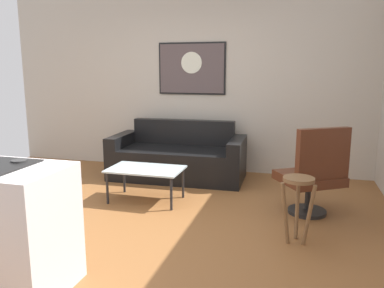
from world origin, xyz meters
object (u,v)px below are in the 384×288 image
(couch, at_px, (178,159))
(bar_stool, at_px, (298,194))
(armchair, at_px, (314,173))
(wall_painting, at_px, (192,68))
(coffee_table, at_px, (146,171))

(couch, relative_size, bar_stool, 3.12)
(couch, height_order, armchair, armchair)
(bar_stool, distance_m, wall_painting, 3.09)
(coffee_table, height_order, armchair, armchair)
(couch, bearing_deg, armchair, -29.84)
(coffee_table, distance_m, armchair, 1.93)
(armchair, distance_m, wall_painting, 2.68)
(bar_stool, bearing_deg, couch, 133.54)
(armchair, xyz_separation_m, bar_stool, (-0.16, -0.73, -0.02))
(bar_stool, bearing_deg, armchair, 77.94)
(armchair, bearing_deg, bar_stool, -102.06)
(armchair, bearing_deg, couch, 150.16)
(armchair, bearing_deg, wall_painting, 138.11)
(coffee_table, xyz_separation_m, wall_painting, (0.11, 1.65, 1.21))
(coffee_table, bearing_deg, bar_stool, -21.79)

